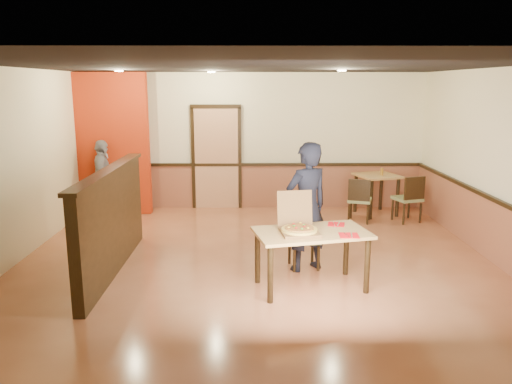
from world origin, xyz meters
TOP-DOWN VIEW (x-y plane):
  - floor at (0.00, 0.00)m, footprint 7.00×7.00m
  - ceiling at (0.00, 0.00)m, footprint 7.00×7.00m
  - wall_back at (0.00, 3.50)m, footprint 7.00×0.00m
  - wall_left at (-3.50, 0.00)m, footprint 0.00×7.00m
  - wall_right at (3.50, 0.00)m, footprint 0.00×7.00m
  - wainscot_back at (0.00, 3.47)m, footprint 7.00×0.04m
  - chair_rail_back at (0.00, 3.45)m, footprint 7.00×0.06m
  - wainscot_right at (3.47, 0.00)m, footprint 0.04×7.00m
  - chair_rail_right at (3.45, 0.00)m, footprint 0.06×7.00m
  - back_door at (-0.80, 3.46)m, footprint 0.90×0.06m
  - booth_partition at (-2.00, -0.20)m, footprint 0.20×3.10m
  - red_accent_panel at (-2.90, 3.00)m, footprint 1.60×0.20m
  - spot_a at (-2.30, 1.80)m, footprint 0.14×0.14m
  - spot_b at (-0.80, 2.50)m, footprint 0.14×0.14m
  - spot_c at (1.40, 1.50)m, footprint 0.14×0.14m
  - main_table at (0.68, -0.83)m, footprint 1.55×1.09m
  - diner_chair at (0.66, -0.03)m, footprint 0.46×0.46m
  - side_chair_left at (1.95, 2.26)m, footprint 0.53×0.53m
  - side_chair_right at (2.89, 2.26)m, footprint 0.56×0.56m
  - side_table at (2.42, 2.87)m, footprint 0.95×0.95m
  - diner at (0.68, -0.17)m, footprint 0.79×0.70m
  - passerby at (-2.97, 2.73)m, footprint 0.53×0.94m
  - pizza_box at (0.51, -0.87)m, footprint 0.53×0.60m
  - pizza at (0.51, -0.92)m, footprint 0.49×0.49m
  - napkin_near at (1.11, -1.02)m, footprint 0.24×0.24m
  - napkin_far at (1.04, -0.52)m, footprint 0.25×0.25m
  - condiment at (2.49, 2.79)m, footprint 0.06×0.06m

SIDE VIEW (x-z plane):
  - floor at x=0.00m, z-range 0.00..0.00m
  - wainscot_back at x=0.00m, z-range 0.00..0.90m
  - wainscot_right at x=3.47m, z-range 0.00..0.90m
  - diner_chair at x=0.66m, z-range 0.04..0.87m
  - side_chair_left at x=1.95m, z-range 0.04..0.89m
  - side_chair_right at x=2.89m, z-range 0.04..0.94m
  - side_table at x=2.42m, z-range 0.22..1.03m
  - main_table at x=0.68m, z-range 0.27..1.02m
  - booth_partition at x=-2.00m, z-range 0.01..1.46m
  - napkin_far at x=1.04m, z-range 0.75..0.76m
  - napkin_near at x=1.11m, z-range 0.75..0.76m
  - passerby at x=-2.97m, z-range 0.00..1.52m
  - pizza at x=0.51m, z-range 0.79..0.82m
  - pizza_box at x=0.51m, z-range 0.57..1.05m
  - condiment at x=2.49m, z-range 0.81..0.95m
  - diner at x=0.68m, z-range 0.00..1.80m
  - chair_rail_back at x=0.00m, z-range 0.89..0.95m
  - chair_rail_right at x=3.45m, z-range 0.89..0.95m
  - back_door at x=-0.80m, z-range 0.00..2.10m
  - red_accent_panel at x=-2.90m, z-range 0.01..2.79m
  - wall_back at x=0.00m, z-range -2.10..4.90m
  - wall_left at x=-3.50m, z-range -2.10..4.90m
  - wall_right at x=3.50m, z-range -2.10..4.90m
  - spot_a at x=-2.30m, z-range 2.77..2.79m
  - spot_b at x=-0.80m, z-range 2.77..2.79m
  - spot_c at x=1.40m, z-range 2.77..2.79m
  - ceiling at x=0.00m, z-range 2.80..2.80m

